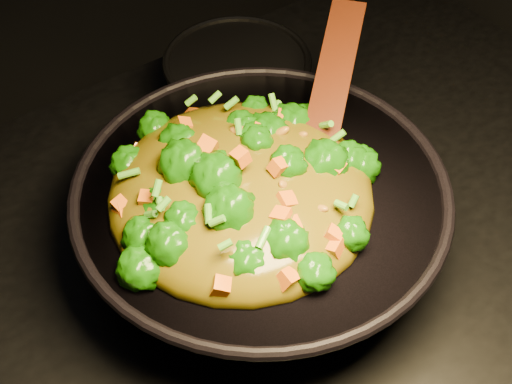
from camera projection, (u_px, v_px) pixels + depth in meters
wok at (261, 222)px, 0.91m from camera, size 0.54×0.54×0.13m
stir_fry at (240, 166)px, 0.81m from camera, size 0.42×0.42×0.11m
spatula at (328, 101)px, 0.89m from camera, size 0.24×0.22×0.12m
back_pot at (238, 89)px, 1.09m from camera, size 0.28×0.28×0.12m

